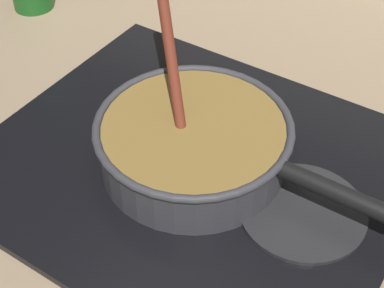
% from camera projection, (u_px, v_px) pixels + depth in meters
% --- Properties ---
extents(ground, '(2.40, 1.60, 0.04)m').
position_uv_depth(ground, '(168.00, 207.00, 0.76)').
color(ground, '#9E8466').
extents(hob_plate, '(0.56, 0.48, 0.01)m').
position_uv_depth(hob_plate, '(192.00, 165.00, 0.78)').
color(hob_plate, black).
rests_on(hob_plate, ground).
extents(burner_ring, '(0.20, 0.20, 0.01)m').
position_uv_depth(burner_ring, '(192.00, 160.00, 0.77)').
color(burner_ring, '#592D0C').
rests_on(burner_ring, hob_plate).
extents(spare_burner, '(0.16, 0.16, 0.01)m').
position_uv_depth(spare_burner, '(302.00, 211.00, 0.71)').
color(spare_burner, '#262628').
rests_on(spare_burner, hob_plate).
extents(cooking_pan, '(0.41, 0.26, 0.30)m').
position_uv_depth(cooking_pan, '(193.00, 141.00, 0.75)').
color(cooking_pan, '#38383D').
rests_on(cooking_pan, hob_plate).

